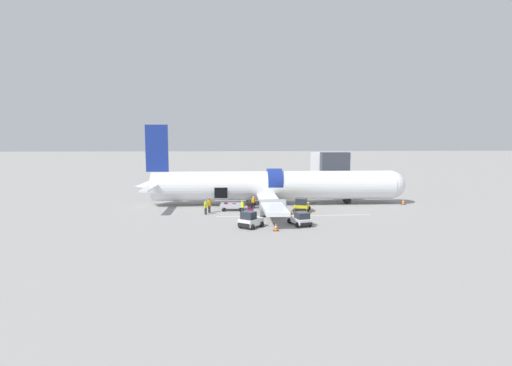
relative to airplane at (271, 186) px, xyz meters
The scene contains 18 objects.
ground_plane 5.27m from the airplane, 100.53° to the right, with size 500.00×500.00×0.00m, color gray.
apron_marking_line 8.78m from the airplane, 76.73° to the right, with size 18.43×0.24×0.01m.
jet_bridge_stub 11.67m from the airplane, 33.32° to the left, with size 4.09×10.50×7.09m.
airplane is the anchor object (origin of this frame).
baggage_tug_lead 13.62m from the airplane, 82.71° to the right, with size 2.43×3.45×1.44m.
baggage_tug_mid 14.75m from the airplane, 104.21° to the right, with size 2.75×2.91×1.71m.
baggage_tug_rear 6.77m from the airplane, 60.09° to the right, with size 2.61×3.58×1.75m.
baggage_cart_loading 7.16m from the airplane, 141.24° to the right, with size 3.93×2.04×1.05m.
ground_crew_loader_a 4.39m from the airplane, 130.63° to the right, with size 0.54×0.51×1.63m.
ground_crew_loader_b 10.07m from the airplane, 145.55° to the right, with size 0.56×0.59×1.80m.
ground_crew_driver 4.02m from the airplane, 113.08° to the right, with size 0.44×0.64×1.84m.
ground_crew_supervisor 11.04m from the airplane, 141.70° to the right, with size 0.51×0.56×1.66m.
ground_crew_helper 8.02m from the airplane, 121.92° to the right, with size 0.45×0.58×1.67m.
suitcase_on_tarmac_upright 7.50m from the airplane, 114.90° to the right, with size 0.43×0.35×0.63m.
suitcase_on_tarmac_spare 6.81m from the airplane, 120.57° to the right, with size 0.44×0.22×0.81m.
safety_cone_nose 18.41m from the airplane, ahead, with size 0.61×0.61×0.79m.
safety_cone_engine_left 15.99m from the airplane, 94.13° to the right, with size 0.55×0.55×0.76m.
safety_cone_wingtip 8.42m from the airplane, 78.49° to the right, with size 0.51×0.51×0.65m.
Camera 1 is at (-4.78, -49.59, 8.98)m, focal length 28.00 mm.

